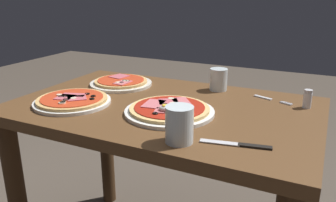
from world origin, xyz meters
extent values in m
cube|color=brown|center=(0.00, 0.00, 0.71)|extent=(1.11, 0.71, 0.04)
cylinder|color=#3C2715|center=(-0.49, -0.29, 0.35)|extent=(0.07, 0.07, 0.69)
cylinder|color=#3C2715|center=(-0.49, 0.29, 0.35)|extent=(0.07, 0.07, 0.69)
cylinder|color=#3C2715|center=(0.49, 0.29, 0.35)|extent=(0.07, 0.07, 0.69)
cylinder|color=white|center=(0.06, -0.08, 0.74)|extent=(0.31, 0.31, 0.01)
cylinder|color=#DBB26B|center=(0.06, -0.08, 0.75)|extent=(0.27, 0.27, 0.01)
cylinder|color=#A82314|center=(0.06, -0.08, 0.76)|extent=(0.24, 0.24, 0.00)
torus|color=black|center=(0.08, -0.14, 0.76)|extent=(0.02, 0.02, 0.00)
torus|color=black|center=(0.05, -0.16, 0.76)|extent=(0.02, 0.02, 0.00)
torus|color=black|center=(0.05, -0.11, 0.76)|extent=(0.02, 0.02, 0.00)
torus|color=black|center=(0.09, -0.05, 0.76)|extent=(0.02, 0.02, 0.00)
torus|color=black|center=(0.04, -0.07, 0.76)|extent=(0.02, 0.02, 0.00)
cube|color=#C65B66|center=(0.04, -0.03, 0.76)|extent=(0.09, 0.09, 0.00)
cube|color=#D16B70|center=(0.08, -0.02, 0.76)|extent=(0.10, 0.11, 0.00)
cube|color=#D16B70|center=(0.00, -0.08, 0.76)|extent=(0.07, 0.10, 0.00)
cube|color=#D16B70|center=(0.08, -0.12, 0.76)|extent=(0.10, 0.07, 0.00)
cylinder|color=beige|center=(0.03, 0.00, 0.76)|extent=(0.02, 0.02, 0.00)
cylinder|color=beige|center=(0.06, -0.05, 0.76)|extent=(0.03, 0.03, 0.00)
ellipsoid|color=white|center=(0.07, -0.12, 0.77)|extent=(0.04, 0.03, 0.02)
cylinder|color=yellow|center=(0.07, -0.12, 0.78)|extent=(0.02, 0.02, 0.00)
cylinder|color=silver|center=(-0.29, 0.16, 0.74)|extent=(0.27, 0.27, 0.01)
cylinder|color=tan|center=(-0.29, 0.16, 0.75)|extent=(0.23, 0.23, 0.01)
cylinder|color=red|center=(-0.29, 0.16, 0.76)|extent=(0.20, 0.20, 0.00)
torus|color=black|center=(-0.25, 0.11, 0.76)|extent=(0.02, 0.02, 0.00)
torus|color=black|center=(-0.24, 0.14, 0.76)|extent=(0.02, 0.02, 0.00)
torus|color=black|center=(-0.26, 0.14, 0.76)|extent=(0.02, 0.02, 0.00)
cube|color=#D16B70|center=(-0.25, 0.12, 0.76)|extent=(0.06, 0.08, 0.00)
cube|color=#C65B66|center=(-0.33, 0.20, 0.76)|extent=(0.08, 0.08, 0.00)
cylinder|color=beige|center=(-0.27, 0.10, 0.76)|extent=(0.02, 0.02, 0.00)
cylinder|color=beige|center=(-0.25, 0.14, 0.76)|extent=(0.03, 0.03, 0.00)
cylinder|color=white|center=(-0.31, -0.14, 0.74)|extent=(0.28, 0.28, 0.01)
cylinder|color=tan|center=(-0.31, -0.14, 0.75)|extent=(0.26, 0.26, 0.01)
cylinder|color=red|center=(-0.31, -0.14, 0.76)|extent=(0.23, 0.23, 0.00)
torus|color=black|center=(-0.31, -0.17, 0.76)|extent=(0.02, 0.02, 0.00)
torus|color=black|center=(-0.23, -0.13, 0.76)|extent=(0.02, 0.02, 0.00)
torus|color=black|center=(-0.24, -0.10, 0.76)|extent=(0.02, 0.02, 0.00)
torus|color=black|center=(-0.28, -0.08, 0.76)|extent=(0.02, 0.02, 0.00)
torus|color=black|center=(-0.35, -0.15, 0.76)|extent=(0.02, 0.02, 0.00)
torus|color=black|center=(-0.33, -0.15, 0.76)|extent=(0.02, 0.02, 0.00)
cube|color=#C65B66|center=(-0.28, -0.14, 0.76)|extent=(0.09, 0.09, 0.00)
cube|color=#C65B66|center=(-0.32, -0.12, 0.76)|extent=(0.10, 0.07, 0.00)
cube|color=#C65B66|center=(-0.33, -0.15, 0.76)|extent=(0.07, 0.08, 0.00)
cylinder|color=beige|center=(-0.37, -0.14, 0.76)|extent=(0.02, 0.02, 0.00)
cylinder|color=beige|center=(-0.30, -0.20, 0.76)|extent=(0.02, 0.02, 0.00)
cylinder|color=beige|center=(-0.29, -0.15, 0.76)|extent=(0.02, 0.02, 0.00)
cylinder|color=beige|center=(-0.29, -0.21, 0.76)|extent=(0.02, 0.02, 0.00)
cylinder|color=silver|center=(0.18, -0.27, 0.78)|extent=(0.08, 0.08, 0.10)
cylinder|color=silver|center=(0.18, -0.27, 0.75)|extent=(0.07, 0.07, 0.04)
cylinder|color=silver|center=(0.12, 0.27, 0.78)|extent=(0.07, 0.07, 0.09)
cylinder|color=silver|center=(0.12, 0.27, 0.76)|extent=(0.06, 0.06, 0.05)
cube|color=silver|center=(0.31, 0.24, 0.73)|extent=(0.08, 0.04, 0.00)
cube|color=silver|center=(0.40, 0.20, 0.73)|extent=(0.04, 0.02, 0.00)
cube|color=silver|center=(0.41, 0.20, 0.73)|extent=(0.04, 0.02, 0.00)
cube|color=silver|center=(0.41, 0.21, 0.73)|extent=(0.04, 0.02, 0.00)
cube|color=silver|center=(0.41, 0.21, 0.73)|extent=(0.04, 0.02, 0.00)
cube|color=silver|center=(0.29, -0.23, 0.74)|extent=(0.11, 0.04, 0.00)
cube|color=black|center=(0.38, -0.21, 0.74)|extent=(0.09, 0.03, 0.01)
cylinder|color=white|center=(0.48, 0.19, 0.76)|extent=(0.03, 0.03, 0.05)
cylinder|color=silver|center=(0.48, 0.19, 0.79)|extent=(0.03, 0.03, 0.01)
camera|label=1|loc=(0.53, -1.07, 1.14)|focal=36.52mm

